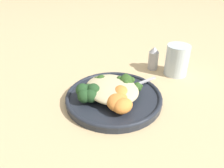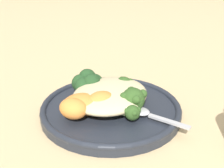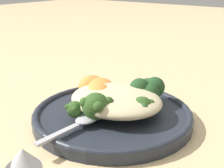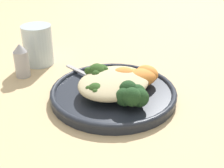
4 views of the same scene
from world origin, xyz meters
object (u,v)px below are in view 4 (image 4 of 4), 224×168
object	(u,v)px
plate	(113,93)
spoon	(90,76)
salt_shaker	(21,61)
broccoli_stalk_0	(109,75)
broccoli_stalk_2	(106,84)
broccoli_stalk_4	(114,91)
kale_tuft	(132,95)
broccoli_stalk_3	(102,90)
sweet_potato_chunk_0	(147,74)
sweet_potato_chunk_2	(131,77)
sweet_potato_chunk_3	(123,76)
quinoa_mound	(114,83)
broccoli_stalk_1	(101,75)
sweet_potato_chunk_1	(142,77)
water_glass	(38,45)

from	to	relation	value
plate	spoon	size ratio (longest dim) A/B	2.28
spoon	salt_shaker	bearing A→B (deg)	28.01
salt_shaker	broccoli_stalk_0	bearing A→B (deg)	-63.75
broccoli_stalk_2	broccoli_stalk_4	size ratio (longest dim) A/B	0.97
kale_tuft	spoon	xyz separation A→B (m)	(0.03, 0.14, -0.02)
broccoli_stalk_3	sweet_potato_chunk_0	size ratio (longest dim) A/B	2.35
kale_tuft	salt_shaker	size ratio (longest dim) A/B	0.77
sweet_potato_chunk_0	salt_shaker	xyz separation A→B (m)	(-0.14, 0.26, 0.00)
sweet_potato_chunk_2	salt_shaker	bearing A→B (deg)	115.32
broccoli_stalk_2	sweet_potato_chunk_3	world-z (taller)	sweet_potato_chunk_3
broccoli_stalk_4	broccoli_stalk_3	bearing A→B (deg)	-57.35
quinoa_mound	sweet_potato_chunk_0	size ratio (longest dim) A/B	3.05
sweet_potato_chunk_0	sweet_potato_chunk_2	world-z (taller)	sweet_potato_chunk_0
kale_tuft	sweet_potato_chunk_0	bearing A→B (deg)	21.13
sweet_potato_chunk_3	kale_tuft	bearing A→B (deg)	-128.41
sweet_potato_chunk_2	salt_shaker	size ratio (longest dim) A/B	0.70
quinoa_mound	sweet_potato_chunk_3	bearing A→B (deg)	4.63
broccoli_stalk_1	spoon	bearing A→B (deg)	-23.29
plate	salt_shaker	world-z (taller)	salt_shaker
quinoa_mound	salt_shaker	world-z (taller)	salt_shaker
broccoli_stalk_1	sweet_potato_chunk_1	bearing A→B (deg)	-161.39
sweet_potato_chunk_2	sweet_potato_chunk_3	size ratio (longest dim) A/B	1.03
sweet_potato_chunk_0	water_glass	distance (m)	0.30
quinoa_mound	broccoli_stalk_3	bearing A→B (deg)	-177.47
salt_shaker	sweet_potato_chunk_2	bearing A→B (deg)	-64.68
broccoli_stalk_1	sweet_potato_chunk_3	size ratio (longest dim) A/B	1.87
spoon	broccoli_stalk_4	bearing A→B (deg)	167.11
sweet_potato_chunk_3	broccoli_stalk_3	bearing A→B (deg)	-176.44
broccoli_stalk_4	sweet_potato_chunk_0	size ratio (longest dim) A/B	1.69
plate	broccoli_stalk_1	size ratio (longest dim) A/B	2.53
broccoli_stalk_0	sweet_potato_chunk_0	xyz separation A→B (m)	(0.05, -0.06, 0.01)
broccoli_stalk_2	sweet_potato_chunk_0	distance (m)	0.09
sweet_potato_chunk_0	spoon	distance (m)	0.12
broccoli_stalk_3	kale_tuft	distance (m)	0.06
sweet_potato_chunk_2	kale_tuft	distance (m)	0.09
plate	quinoa_mound	size ratio (longest dim) A/B	1.68
broccoli_stalk_2	sweet_potato_chunk_2	world-z (taller)	sweet_potato_chunk_2
broccoli_stalk_3	spoon	distance (m)	0.09
broccoli_stalk_0	sweet_potato_chunk_1	size ratio (longest dim) A/B	1.85
broccoli_stalk_4	water_glass	world-z (taller)	water_glass
sweet_potato_chunk_0	sweet_potato_chunk_3	distance (m)	0.05
plate	broccoli_stalk_3	xyz separation A→B (m)	(-0.04, -0.01, 0.03)
kale_tuft	sweet_potato_chunk_1	bearing A→B (deg)	25.38
broccoli_stalk_2	water_glass	bearing A→B (deg)	-52.87
broccoli_stalk_0	water_glass	bearing A→B (deg)	12.66
quinoa_mound	water_glass	distance (m)	0.26
broccoli_stalk_0	sweet_potato_chunk_1	xyz separation A→B (m)	(0.03, -0.07, 0.01)
quinoa_mound	broccoli_stalk_0	distance (m)	0.05
broccoli_stalk_0	plate	bearing A→B (deg)	150.78
broccoli_stalk_1	broccoli_stalk_2	bearing A→B (deg)	135.16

